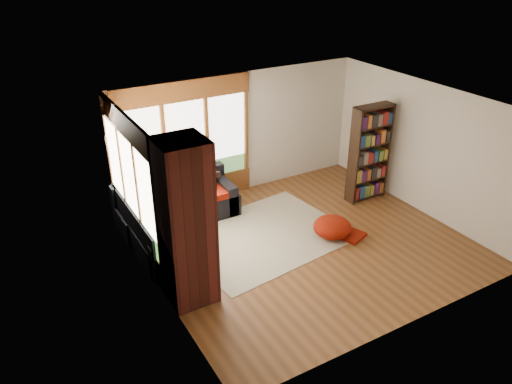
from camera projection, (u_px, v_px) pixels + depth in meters
name	position (u px, v px, depth m)	size (l,w,h in m)	color
floor	(305.00, 243.00, 9.11)	(5.50, 5.50, 0.00)	brown
ceiling	(312.00, 105.00, 7.93)	(5.50, 5.50, 0.00)	white
wall_back	(239.00, 134.00, 10.45)	(5.50, 0.04, 2.60)	silver
wall_front	(418.00, 250.00, 6.59)	(5.50, 0.04, 2.60)	silver
wall_left	(154.00, 219.00, 7.30)	(0.04, 5.00, 2.60)	silver
wall_right	(423.00, 149.00, 9.74)	(0.04, 5.00, 2.60)	silver
windows_back	(186.00, 143.00, 9.87)	(2.82, 0.10, 1.90)	brown
windows_left	(131.00, 184.00, 8.21)	(0.10, 2.62, 1.90)	brown
roller_blind	(116.00, 145.00, 8.68)	(0.03, 0.72, 0.90)	#71855A
brick_chimney	(186.00, 224.00, 7.18)	(0.70, 0.70, 2.60)	#471914
sectional_sofa	(169.00, 215.00, 9.42)	(2.20, 2.20, 0.80)	black
area_rug	(263.00, 236.00, 9.32)	(3.00, 2.30, 0.01)	silver
bookshelf	(369.00, 153.00, 10.24)	(0.88, 0.29, 2.04)	black
pouf	(332.00, 227.00, 9.24)	(0.71, 0.71, 0.38)	maroon
dog_tan	(184.00, 183.00, 9.48)	(1.14, 1.05, 0.56)	brown
dog_brindle	(173.00, 201.00, 8.94)	(0.70, 0.90, 0.45)	black
throw_pillows	(170.00, 190.00, 9.28)	(1.98, 1.68, 0.45)	black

